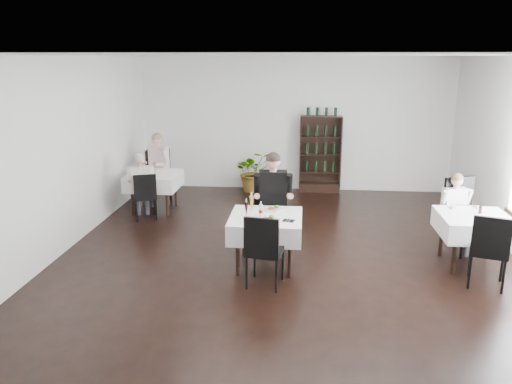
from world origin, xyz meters
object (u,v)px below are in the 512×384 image
main_table (266,226)px  wine_shelf (320,155)px  diner_main (273,195)px  potted_tree (254,171)px

main_table → wine_shelf: bearing=78.2°
wine_shelf → diner_main: size_ratio=1.12×
wine_shelf → potted_tree: wine_shelf is taller
main_table → diner_main: 0.70m
main_table → potted_tree: (-0.59, 4.17, -0.15)m
wine_shelf → main_table: 4.41m
main_table → potted_tree: potted_tree is taller
wine_shelf → potted_tree: size_ratio=1.86×
diner_main → main_table: bearing=-95.6°
potted_tree → diner_main: 3.62m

